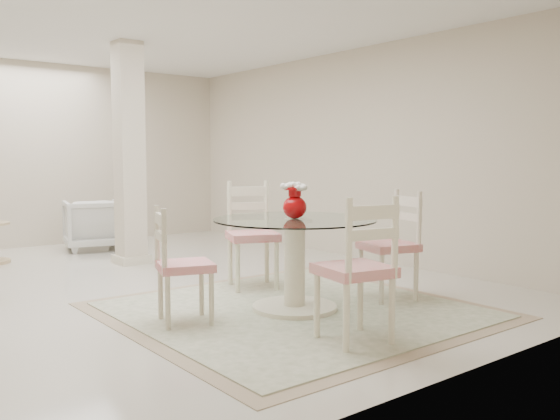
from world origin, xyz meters
TOP-DOWN VIEW (x-y plane):
  - ground at (0.00, 0.00)m, footprint 7.00×7.00m
  - room_shell at (0.00, 0.00)m, footprint 6.02×7.02m
  - column at (0.50, 1.30)m, footprint 0.30×0.30m
  - area_rug at (0.61, -1.74)m, footprint 2.87×2.87m
  - dining_table at (0.61, -1.74)m, footprint 1.37×1.37m
  - red_vase at (0.61, -1.74)m, footprint 0.23×0.22m
  - dining_chair_east at (1.60, -1.99)m, footprint 0.55×0.55m
  - dining_chair_north at (0.87, -0.75)m, footprint 0.62×0.62m
  - dining_chair_west at (-0.37, -1.50)m, footprint 0.51×0.51m
  - dining_chair_south at (0.37, -2.74)m, footprint 0.54×0.54m
  - armchair_white at (0.54, 2.68)m, footprint 0.92×0.94m

SIDE VIEW (x-z plane):
  - ground at x=0.00m, z-range 0.00..0.00m
  - area_rug at x=0.61m, z-range 0.00..0.02m
  - armchair_white at x=0.54m, z-range 0.00..0.71m
  - dining_table at x=0.61m, z-range 0.01..0.80m
  - dining_chair_west at x=-0.37m, z-range 0.03..1.05m
  - dining_chair_east at x=1.60m, z-range 0.03..1.13m
  - dining_chair_south at x=0.37m, z-range 0.03..1.18m
  - dining_chair_north at x=0.87m, z-range 0.03..1.21m
  - red_vase at x=0.61m, z-range 0.79..1.10m
  - column at x=0.50m, z-range 0.00..2.70m
  - room_shell at x=0.00m, z-range 0.50..3.21m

